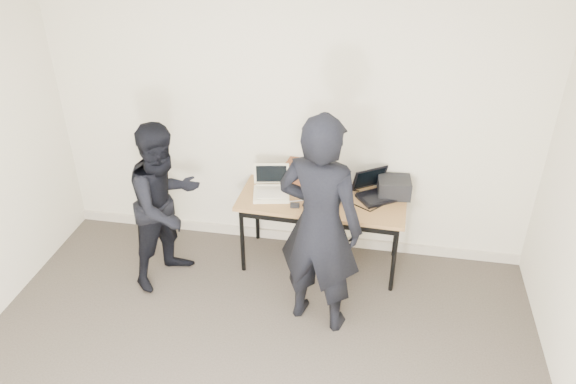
% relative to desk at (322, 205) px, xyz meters
% --- Properties ---
extents(room, '(4.60, 4.60, 2.80)m').
position_rel_desk_xyz_m(room, '(-0.36, -1.91, 0.69)').
color(room, '#433B33').
rests_on(room, ground).
extents(desk, '(1.52, 0.70, 0.72)m').
position_rel_desk_xyz_m(desk, '(0.00, 0.00, 0.00)').
color(desk, olive).
rests_on(desk, ground).
extents(laptop_beige, '(0.38, 0.37, 0.26)m').
position_rel_desk_xyz_m(laptop_beige, '(-0.47, 0.01, 0.11)').
color(laptop_beige, beige).
rests_on(laptop_beige, desk).
extents(laptop_center, '(0.35, 0.34, 0.24)m').
position_rel_desk_xyz_m(laptop_center, '(0.02, 0.00, 0.11)').
color(laptop_center, black).
rests_on(laptop_center, desk).
extents(laptop_right, '(0.46, 0.45, 0.25)m').
position_rel_desk_xyz_m(laptop_right, '(0.46, 0.15, 0.12)').
color(laptop_right, black).
rests_on(laptop_right, desk).
extents(leather_satchel, '(0.38, 0.21, 0.25)m').
position_rel_desk_xyz_m(leather_satchel, '(-0.18, 0.23, 0.19)').
color(leather_satchel, '#5A2E17').
rests_on(leather_satchel, desk).
extents(tissue, '(0.14, 0.11, 0.08)m').
position_rel_desk_xyz_m(tissue, '(-0.15, 0.23, 0.34)').
color(tissue, white).
rests_on(tissue, leather_satchel).
extents(equipment_box, '(0.31, 0.27, 0.17)m').
position_rel_desk_xyz_m(equipment_box, '(0.63, 0.19, 0.14)').
color(equipment_box, black).
rests_on(equipment_box, desk).
extents(power_brick, '(0.09, 0.06, 0.03)m').
position_rel_desk_xyz_m(power_brick, '(-0.22, -0.17, 0.07)').
color(power_brick, black).
rests_on(power_brick, desk).
extents(cables, '(1.15, 0.35, 0.01)m').
position_rel_desk_xyz_m(cables, '(0.05, 0.01, 0.06)').
color(cables, black).
rests_on(cables, desk).
extents(person_typist, '(0.78, 0.61, 1.87)m').
position_rel_desk_xyz_m(person_typist, '(0.07, -0.74, 0.27)').
color(person_typist, black).
rests_on(person_typist, ground).
extents(person_observer, '(0.86, 0.93, 1.53)m').
position_rel_desk_xyz_m(person_observer, '(-1.32, -0.40, 0.10)').
color(person_observer, black).
rests_on(person_observer, ground).
extents(baseboard, '(4.50, 0.03, 0.10)m').
position_rel_desk_xyz_m(baseboard, '(-0.36, 0.32, -0.61)').
color(baseboard, '#C1B4A0').
rests_on(baseboard, ground).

